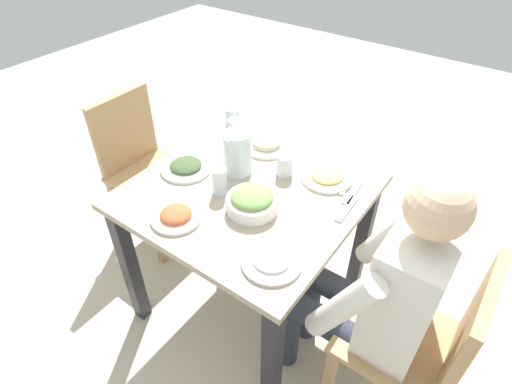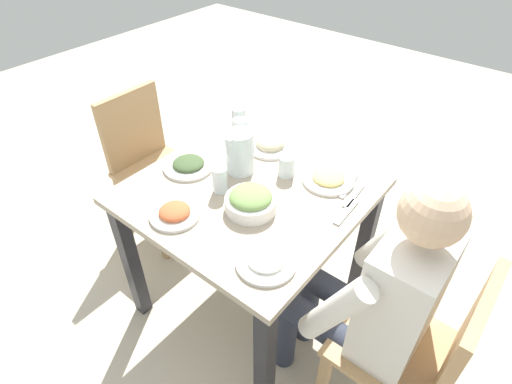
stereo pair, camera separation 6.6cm
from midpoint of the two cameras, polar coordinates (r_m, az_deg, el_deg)
ground_plane at (r=2.25m, az=-1.61°, el=-14.61°), size 8.00×8.00×0.00m
dining_table at (r=1.78m, az=-1.97°, el=-2.68°), size 0.89×0.89×0.75m
chair_near at (r=1.63m, az=21.24°, el=-19.04°), size 0.40×0.40×0.87m
chair_far at (r=2.40m, az=-16.36°, el=3.96°), size 0.40×0.40×0.87m
diner_near at (r=1.53m, az=15.33°, el=-12.98°), size 0.48×0.53×1.16m
water_pitcher at (r=1.74m, az=-3.63°, el=5.51°), size 0.16×0.12×0.19m
salad_bowl at (r=1.57m, az=-1.77°, el=-1.26°), size 0.20×0.20×0.09m
plate_rice_curry at (r=1.58m, az=-12.22°, el=-3.23°), size 0.19×0.19×0.04m
plate_beans at (r=1.93m, az=0.48°, el=6.63°), size 0.21×0.21×0.05m
plate_fries at (r=1.75m, az=8.74°, el=2.19°), size 0.22×0.22×0.04m
plate_dolmas at (r=1.82m, az=-10.72°, el=3.47°), size 0.22×0.22×0.04m
plate_yoghurt at (r=1.39m, az=0.82°, el=-9.46°), size 0.21×0.21×0.04m
water_glass_far_left at (r=2.10m, az=-4.14°, el=10.35°), size 0.07×0.07×0.09m
water_glass_by_pitcher at (r=1.75m, az=2.95°, el=3.76°), size 0.07×0.07×0.09m
water_glass_near_left at (r=1.65m, az=-6.21°, el=1.52°), size 0.06×0.06×0.11m
water_glass_near_right at (r=1.99m, az=-3.82°, el=8.67°), size 0.07×0.07×0.10m
salt_shaker at (r=1.91m, az=-4.62°, el=6.48°), size 0.03×0.03×0.05m
fork_near at (r=1.70m, az=12.19°, el=-0.07°), size 0.17×0.04×0.01m
knife_near at (r=1.75m, az=11.58°, el=1.26°), size 0.19×0.05×0.01m
fork_far at (r=1.62m, az=11.37°, el=-2.31°), size 0.17×0.03×0.01m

